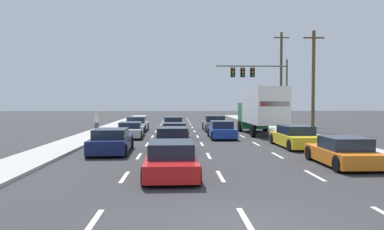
{
  "coord_description": "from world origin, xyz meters",
  "views": [
    {
      "loc": [
        -1.54,
        -7.37,
        2.67
      ],
      "look_at": [
        -0.68,
        14.28,
        1.87
      ],
      "focal_mm": 35.06,
      "sensor_mm": 36.0,
      "label": 1
    }
  ],
  "objects_px": {
    "car_tan": "(173,125)",
    "box_truck": "(261,108)",
    "car_gray": "(215,124)",
    "car_maroon": "(174,132)",
    "car_orange": "(343,152)",
    "car_silver": "(131,130)",
    "pedestrian_near_corner": "(97,122)",
    "utility_pole_far": "(281,77)",
    "car_navy": "(111,142)",
    "traffic_signal_mast": "(255,77)",
    "car_yellow": "(295,137)",
    "car_red": "(171,160)",
    "car_white": "(137,125)",
    "utility_pole_mid": "(313,80)",
    "car_black": "(172,140)",
    "car_blue": "(222,130)"
  },
  "relations": [
    {
      "from": "car_orange",
      "to": "utility_pole_mid",
      "type": "relative_size",
      "value": 0.47
    },
    {
      "from": "car_white",
      "to": "box_truck",
      "type": "bearing_deg",
      "value": -21.4
    },
    {
      "from": "car_maroon",
      "to": "utility_pole_far",
      "type": "height_order",
      "value": "utility_pole_far"
    },
    {
      "from": "car_white",
      "to": "traffic_signal_mast",
      "type": "height_order",
      "value": "traffic_signal_mast"
    },
    {
      "from": "utility_pole_far",
      "to": "car_gray",
      "type": "bearing_deg",
      "value": -134.37
    },
    {
      "from": "car_maroon",
      "to": "box_truck",
      "type": "relative_size",
      "value": 0.55
    },
    {
      "from": "car_navy",
      "to": "utility_pole_mid",
      "type": "bearing_deg",
      "value": 39.29
    },
    {
      "from": "box_truck",
      "to": "car_white",
      "type": "bearing_deg",
      "value": 158.6
    },
    {
      "from": "car_gray",
      "to": "car_orange",
      "type": "bearing_deg",
      "value": -79.3
    },
    {
      "from": "car_silver",
      "to": "car_maroon",
      "type": "xyz_separation_m",
      "value": [
        3.23,
        -1.25,
        -0.0
      ]
    },
    {
      "from": "car_silver",
      "to": "car_navy",
      "type": "xyz_separation_m",
      "value": [
        0.02,
        -8.24,
        0.05
      ]
    },
    {
      "from": "car_tan",
      "to": "car_blue",
      "type": "height_order",
      "value": "car_tan"
    },
    {
      "from": "box_truck",
      "to": "car_orange",
      "type": "relative_size",
      "value": 1.95
    },
    {
      "from": "car_silver",
      "to": "car_orange",
      "type": "relative_size",
      "value": 1.16
    },
    {
      "from": "car_tan",
      "to": "car_orange",
      "type": "xyz_separation_m",
      "value": [
        7.19,
        -17.45,
        -0.06
      ]
    },
    {
      "from": "car_silver",
      "to": "car_gray",
      "type": "bearing_deg",
      "value": 41.09
    },
    {
      "from": "car_gray",
      "to": "car_orange",
      "type": "relative_size",
      "value": 1.15
    },
    {
      "from": "car_maroon",
      "to": "car_orange",
      "type": "xyz_separation_m",
      "value": [
        7.07,
        -11.28,
        0.02
      ]
    },
    {
      "from": "car_navy",
      "to": "traffic_signal_mast",
      "type": "height_order",
      "value": "traffic_signal_mast"
    },
    {
      "from": "car_orange",
      "to": "utility_pole_far",
      "type": "height_order",
      "value": "utility_pole_far"
    },
    {
      "from": "car_gray",
      "to": "car_maroon",
      "type": "bearing_deg",
      "value": -116.46
    },
    {
      "from": "car_maroon",
      "to": "traffic_signal_mast",
      "type": "relative_size",
      "value": 0.6
    },
    {
      "from": "car_black",
      "to": "box_truck",
      "type": "height_order",
      "value": "box_truck"
    },
    {
      "from": "car_maroon",
      "to": "car_yellow",
      "type": "bearing_deg",
      "value": -35.65
    },
    {
      "from": "box_truck",
      "to": "traffic_signal_mast",
      "type": "height_order",
      "value": "traffic_signal_mast"
    },
    {
      "from": "car_red",
      "to": "box_truck",
      "type": "height_order",
      "value": "box_truck"
    },
    {
      "from": "car_navy",
      "to": "car_maroon",
      "type": "height_order",
      "value": "car_navy"
    },
    {
      "from": "car_red",
      "to": "pedestrian_near_corner",
      "type": "distance_m",
      "value": 18.78
    },
    {
      "from": "car_orange",
      "to": "utility_pole_mid",
      "type": "bearing_deg",
      "value": 73.78
    },
    {
      "from": "car_white",
      "to": "car_blue",
      "type": "bearing_deg",
      "value": -44.97
    },
    {
      "from": "car_yellow",
      "to": "utility_pole_far",
      "type": "distance_m",
      "value": 22.02
    },
    {
      "from": "car_red",
      "to": "box_truck",
      "type": "xyz_separation_m",
      "value": [
        6.95,
        16.12,
        1.55
      ]
    },
    {
      "from": "car_maroon",
      "to": "car_silver",
      "type": "bearing_deg",
      "value": 158.89
    },
    {
      "from": "car_tan",
      "to": "car_red",
      "type": "distance_m",
      "value": 19.11
    },
    {
      "from": "car_white",
      "to": "car_gray",
      "type": "distance_m",
      "value": 7.0
    },
    {
      "from": "car_navy",
      "to": "car_blue",
      "type": "distance_m",
      "value": 9.93
    },
    {
      "from": "car_tan",
      "to": "car_gray",
      "type": "height_order",
      "value": "car_gray"
    },
    {
      "from": "car_yellow",
      "to": "box_truck",
      "type": "bearing_deg",
      "value": 90.91
    },
    {
      "from": "car_maroon",
      "to": "car_black",
      "type": "xyz_separation_m",
      "value": [
        -0.05,
        -6.52,
        0.06
      ]
    },
    {
      "from": "car_yellow",
      "to": "car_orange",
      "type": "distance_m",
      "value": 6.22
    },
    {
      "from": "traffic_signal_mast",
      "to": "car_maroon",
      "type": "bearing_deg",
      "value": -125.09
    },
    {
      "from": "box_truck",
      "to": "utility_pole_far",
      "type": "relative_size",
      "value": 0.77
    },
    {
      "from": "car_yellow",
      "to": "utility_pole_mid",
      "type": "distance_m",
      "value": 12.17
    },
    {
      "from": "box_truck",
      "to": "pedestrian_near_corner",
      "type": "bearing_deg",
      "value": 173.55
    },
    {
      "from": "car_silver",
      "to": "box_truck",
      "type": "distance_m",
      "value": 10.46
    },
    {
      "from": "car_white",
      "to": "car_tan",
      "type": "height_order",
      "value": "car_tan"
    },
    {
      "from": "car_tan",
      "to": "box_truck",
      "type": "relative_size",
      "value": 0.58
    },
    {
      "from": "car_white",
      "to": "car_silver",
      "type": "relative_size",
      "value": 0.96
    },
    {
      "from": "utility_pole_mid",
      "to": "car_orange",
      "type": "bearing_deg",
      "value": -106.22
    },
    {
      "from": "car_silver",
      "to": "pedestrian_near_corner",
      "type": "distance_m",
      "value": 4.73
    }
  ]
}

